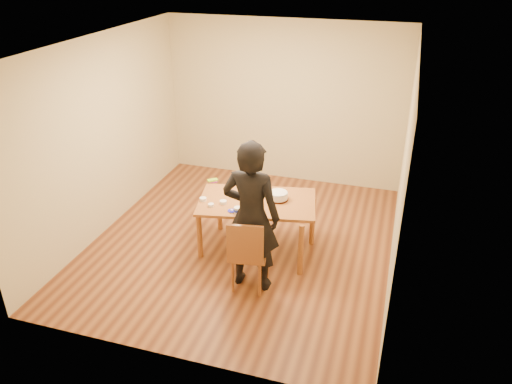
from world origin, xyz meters
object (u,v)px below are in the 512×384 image
(dining_table, at_px, (257,202))
(person, at_px, (251,217))
(dining_chair, at_px, (250,254))
(cake, at_px, (278,196))
(cake_plate, at_px, (278,199))

(dining_table, distance_m, person, 0.77)
(dining_chair, height_order, cake, cake)
(cake_plate, bearing_deg, person, -96.94)
(dining_chair, bearing_deg, cake_plate, 73.59)
(dining_chair, xyz_separation_m, cake_plate, (0.10, 0.89, 0.31))
(dining_table, bearing_deg, dining_chair, -90.10)
(cake_plate, distance_m, person, 0.87)
(cake_plate, bearing_deg, dining_table, -155.84)
(dining_chair, height_order, cake_plate, cake_plate)
(dining_table, height_order, cake, cake)
(dining_chair, bearing_deg, person, 80.19)
(dining_table, height_order, cake_plate, cake_plate)
(cake_plate, relative_size, cake, 1.05)
(dining_table, relative_size, dining_chair, 3.84)
(dining_chair, distance_m, cake_plate, 0.95)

